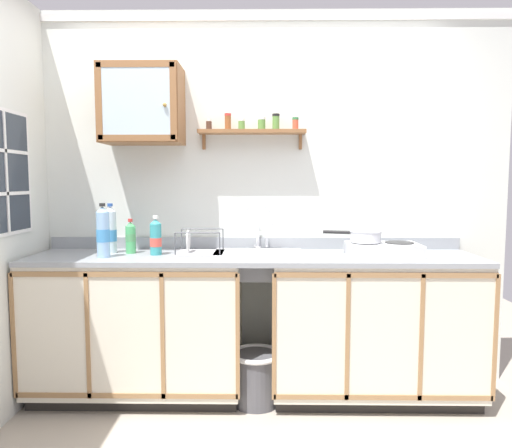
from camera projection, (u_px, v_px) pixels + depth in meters
The scene contains 18 objects.
floor at pixel (253, 418), 2.78m from camera, with size 5.85×5.85×0.00m, color #9E9384.
back_wall at pixel (254, 199), 3.27m from camera, with size 3.45×0.07×2.53m.
lower_cabinet_run at pixel (138, 327), 3.05m from camera, with size 1.34×0.57×0.90m.
lower_cabinet_run_right at pixel (373, 328), 3.03m from camera, with size 1.30×0.57×0.90m.
countertop at pixel (254, 257), 2.99m from camera, with size 2.81×0.59×0.03m, color gray.
backsplash at pixel (254, 243), 3.26m from camera, with size 2.81×0.02×0.08m, color gray.
sink at pixel (258, 257), 3.04m from camera, with size 0.57×0.46×0.47m.
hot_plate_stove at pixel (383, 249), 2.97m from camera, with size 0.45×0.29×0.08m.
saucepan at pixel (365, 236), 2.99m from camera, with size 0.36×0.20×0.07m.
bottle_detergent_teal_0 at pixel (156, 238), 2.99m from camera, with size 0.07×0.07×0.25m.
bottle_water_clear_1 at pixel (111, 231), 3.07m from camera, with size 0.08×0.08×0.32m.
bottle_soda_green_2 at pixel (131, 237), 3.06m from camera, with size 0.07×0.07×0.22m.
bottle_water_blue_3 at pixel (103, 233), 2.89m from camera, with size 0.08×0.08×0.33m.
dish_rack at pixel (199, 250), 3.03m from camera, with size 0.30×0.26×0.16m.
wall_cabinet at pixel (142, 105), 3.05m from camera, with size 0.51×0.33×0.50m.
spice_shelf at pixel (253, 130), 3.13m from camera, with size 0.71×0.14×0.23m.
window at pixel (4, 172), 2.69m from camera, with size 0.03×0.57×0.73m.
trash_bin at pixel (256, 376), 2.96m from camera, with size 0.32×0.32×0.33m.
Camera 1 is at (0.06, -2.67, 1.39)m, focal length 33.20 mm.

